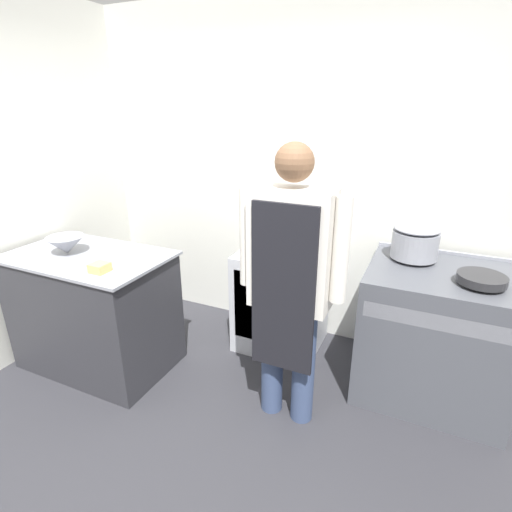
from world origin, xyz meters
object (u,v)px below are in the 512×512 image
object	(u,v)px
fridge_unit	(281,299)
person_cook	(290,276)
stove	(434,334)
plastic_tub	(100,268)
mixing_bowl	(66,245)
saute_pan	(482,279)
stock_pot	(415,241)

from	to	relation	value
fridge_unit	person_cook	world-z (taller)	person_cook
stove	plastic_tub	distance (m)	2.26
mixing_bowl	plastic_tub	bearing A→B (deg)	-18.54
stove	fridge_unit	distance (m)	1.16
plastic_tub	fridge_unit	bearing A→B (deg)	49.65
stove	mixing_bowl	bearing A→B (deg)	-163.47
person_cook	mixing_bowl	world-z (taller)	person_cook
mixing_bowl	plastic_tub	xyz separation A→B (m)	(0.47, -0.16, -0.03)
fridge_unit	saute_pan	world-z (taller)	saute_pan
stove	mixing_bowl	world-z (taller)	mixing_bowl
stock_pot	saute_pan	xyz separation A→B (m)	(0.40, -0.27, -0.09)
fridge_unit	stock_pot	xyz separation A→B (m)	(0.95, 0.02, 0.63)
plastic_tub	mixing_bowl	bearing A→B (deg)	161.46
fridge_unit	plastic_tub	size ratio (longest dim) A/B	7.63
plastic_tub	stock_pot	bearing A→B (deg)	29.67
person_cook	plastic_tub	bearing A→B (deg)	-167.65
saute_pan	stove	bearing A→B (deg)	144.23
plastic_tub	stock_pot	size ratio (longest dim) A/B	0.36
fridge_unit	person_cook	bearing A→B (deg)	-66.02
mixing_bowl	stock_pot	xyz separation A→B (m)	(2.28, 0.87, 0.08)
stove	saute_pan	world-z (taller)	saute_pan
fridge_unit	mixing_bowl	xyz separation A→B (m)	(-1.33, -0.86, 0.55)
mixing_bowl	stock_pot	distance (m)	2.44
stock_pot	mixing_bowl	bearing A→B (deg)	-158.98
stock_pot	plastic_tub	bearing A→B (deg)	-150.33
fridge_unit	person_cook	xyz separation A→B (m)	(0.34, -0.75, 0.58)
fridge_unit	stock_pot	world-z (taller)	stock_pot
fridge_unit	mixing_bowl	world-z (taller)	mixing_bowl
stove	fridge_unit	world-z (taller)	stove
person_cook	plastic_tub	distance (m)	1.23
stove	plastic_tub	xyz separation A→B (m)	(-2.02, -0.89, 0.47)
stove	stock_pot	distance (m)	0.64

